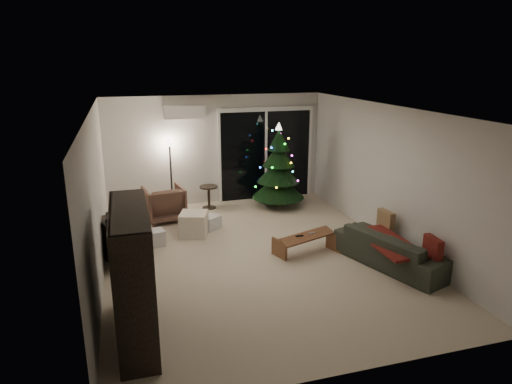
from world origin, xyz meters
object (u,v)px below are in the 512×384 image
media_cabinet (119,242)px  sofa (393,249)px  christmas_tree (278,165)px  armchair (164,204)px  coffee_table (307,245)px  bookshelf (116,277)px

media_cabinet → sofa: size_ratio=0.55×
christmas_tree → armchair: bearing=-175.0°
sofa → coffee_table: size_ratio=1.80×
media_cabinet → sofa: 4.53m
bookshelf → coffee_table: bearing=41.6°
sofa → coffee_table: bearing=36.9°
media_cabinet → sofa: media_cabinet is taller
sofa → armchair: bearing=27.5°
armchair → sofa: size_ratio=0.41×
bookshelf → christmas_tree: size_ratio=0.85×
media_cabinet → christmas_tree: bearing=11.6°
armchair → sofa: 4.70m
media_cabinet → christmas_tree: (3.52, 2.05, 0.63)m
bookshelf → media_cabinet: (0.00, 2.32, -0.48)m
bookshelf → sofa: bookshelf is taller
christmas_tree → media_cabinet: bearing=-149.7°
bookshelf → media_cabinet: 2.37m
bookshelf → christmas_tree: christmas_tree is taller
armchair → sofa: (3.38, -3.26, -0.08)m
bookshelf → armchair: bearing=90.7°
media_cabinet → coffee_table: bearing=-30.0°
media_cabinet → armchair: armchair is taller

